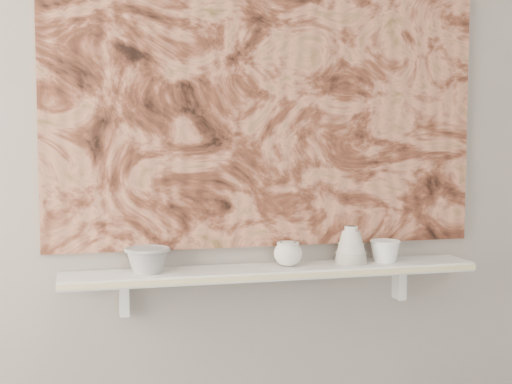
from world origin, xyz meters
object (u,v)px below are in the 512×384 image
object	(u,v)px
bowl_grey	(147,260)
bell_vessel	(351,245)
painting	(267,85)
cup_cream	(288,254)
bowl_white	(385,251)
shelf	(273,271)

from	to	relation	value
bowl_grey	bell_vessel	size ratio (longest dim) A/B	1.14
painting	cup_cream	world-z (taller)	painting
painting	cup_cream	bearing A→B (deg)	-57.73
cup_cream	bell_vessel	world-z (taller)	bell_vessel
painting	bowl_white	bearing A→B (deg)	-11.28
painting	bowl_white	world-z (taller)	painting
painting	bowl_grey	bearing A→B (deg)	-169.11
bowl_grey	cup_cream	bearing A→B (deg)	0.00
bell_vessel	cup_cream	bearing A→B (deg)	180.00
shelf	bowl_grey	world-z (taller)	bowl_grey
bowl_grey	bell_vessel	distance (m)	0.70
shelf	bowl_grey	size ratio (longest dim) A/B	9.48
bowl_grey	cup_cream	distance (m)	0.47
shelf	cup_cream	xyz separation A→B (m)	(0.05, 0.00, 0.06)
cup_cream	bell_vessel	distance (m)	0.23
bowl_grey	painting	bearing A→B (deg)	10.89
shelf	cup_cream	world-z (taller)	cup_cream
painting	bowl_white	xyz separation A→B (m)	(0.40, -0.08, -0.57)
bell_vessel	painting	bearing A→B (deg)	163.78
cup_cream	bell_vessel	bearing A→B (deg)	0.00
bell_vessel	bowl_white	distance (m)	0.13
shelf	bowl_white	distance (m)	0.41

